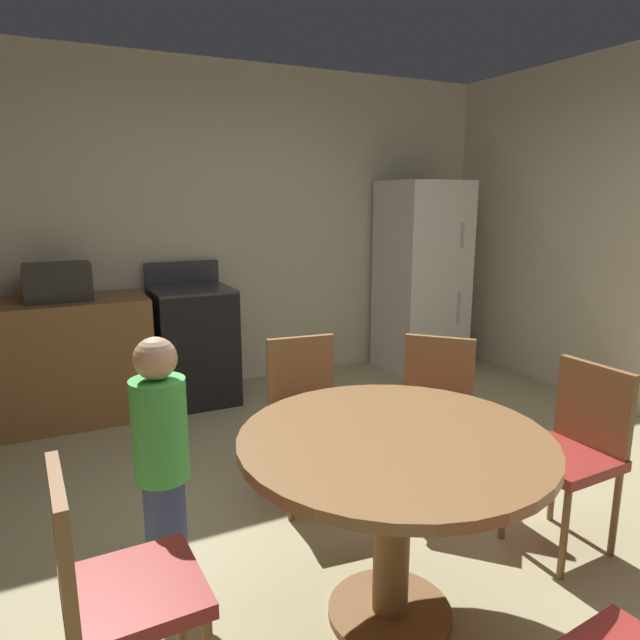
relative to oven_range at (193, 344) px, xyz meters
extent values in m
plane|color=tan|center=(0.31, -2.45, -0.47)|extent=(14.00, 14.00, 0.00)
cube|color=beige|center=(0.31, 0.40, 0.88)|extent=(5.53, 0.12, 2.70)
cube|color=olive|center=(-1.25, 0.00, -0.02)|extent=(1.81, 0.60, 0.90)
cube|color=black|center=(0.00, 0.00, -0.02)|extent=(0.60, 0.60, 0.90)
cube|color=#38383D|center=(0.00, 0.00, 0.44)|extent=(0.60, 0.60, 0.02)
cube|color=#38383D|center=(0.00, 0.28, 0.54)|extent=(0.60, 0.04, 0.18)
cube|color=white|center=(2.15, -0.05, 0.41)|extent=(0.68, 0.66, 1.76)
cylinder|color=#B2B2B7|center=(2.33, -0.39, 0.81)|extent=(0.02, 0.02, 0.22)
cylinder|color=#B2B2B7|center=(2.33, -0.39, 0.16)|extent=(0.02, 0.02, 0.30)
cube|color=#2D2B28|center=(-0.94, 0.00, 0.56)|extent=(0.44, 0.32, 0.26)
cylinder|color=olive|center=(0.08, -2.75, -0.45)|extent=(0.49, 0.49, 0.03)
cylinder|color=olive|center=(0.08, -2.75, -0.11)|extent=(0.14, 0.14, 0.72)
cylinder|color=olive|center=(0.08, -2.75, 0.27)|extent=(1.16, 1.16, 0.04)
cylinder|color=olive|center=(0.34, -2.00, -0.25)|extent=(0.03, 0.03, 0.43)
cylinder|color=olive|center=(0.00, -1.96, -0.25)|extent=(0.03, 0.03, 0.43)
cylinder|color=olive|center=(0.37, -1.66, -0.25)|extent=(0.03, 0.03, 0.43)
cylinder|color=olive|center=(0.04, -1.62, -0.25)|extent=(0.03, 0.03, 0.43)
cube|color=#9E2D28|center=(0.19, -1.81, -0.02)|extent=(0.44, 0.44, 0.05)
cube|color=olive|center=(0.21, -1.63, 0.19)|extent=(0.38, 0.08, 0.42)
cylinder|color=olive|center=(0.87, -2.89, -0.25)|extent=(0.03, 0.03, 0.43)
cylinder|color=olive|center=(0.85, -2.55, -0.25)|extent=(0.03, 0.03, 0.43)
cylinder|color=olive|center=(1.21, -2.88, -0.25)|extent=(0.03, 0.03, 0.43)
cylinder|color=olive|center=(1.19, -2.54, -0.25)|extent=(0.03, 0.03, 0.43)
cube|color=#9E2D28|center=(1.03, -2.72, -0.02)|extent=(0.42, 0.42, 0.05)
cube|color=olive|center=(1.21, -2.71, 0.19)|extent=(0.05, 0.38, 0.42)
cylinder|color=olive|center=(-0.70, -2.61, -0.25)|extent=(0.03, 0.03, 0.43)
cube|color=#9E2D28|center=(-0.87, -2.79, -0.02)|extent=(0.41, 0.41, 0.05)
cube|color=olive|center=(-1.05, -2.79, 0.19)|extent=(0.05, 0.38, 0.42)
cylinder|color=olive|center=(0.76, -2.33, -0.25)|extent=(0.03, 0.03, 0.43)
cylinder|color=olive|center=(0.52, -2.09, -0.25)|extent=(0.03, 0.03, 0.43)
cylinder|color=olive|center=(1.00, -2.10, -0.25)|extent=(0.03, 0.03, 0.43)
cylinder|color=olive|center=(0.77, -1.85, -0.25)|extent=(0.03, 0.03, 0.43)
cube|color=#9E2D28|center=(0.76, -2.09, -0.02)|extent=(0.57, 0.57, 0.05)
cube|color=olive|center=(0.89, -1.97, 0.19)|extent=(0.29, 0.30, 0.42)
cylinder|color=#3D4C84|center=(-0.66, -2.20, -0.22)|extent=(0.17, 0.17, 0.50)
cylinder|color=#4CC656|center=(-0.66, -2.20, 0.24)|extent=(0.31, 0.31, 0.42)
sphere|color=#D6A884|center=(-0.66, -2.20, 0.54)|extent=(0.17, 0.17, 0.17)
camera|label=1|loc=(-1.02, -4.38, 1.15)|focal=31.94mm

